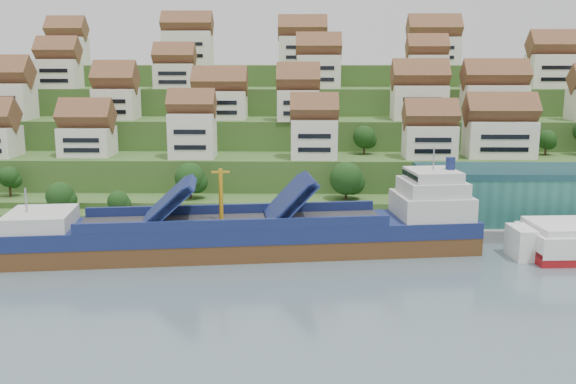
{
  "coord_description": "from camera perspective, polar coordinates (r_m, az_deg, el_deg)",
  "views": [
    {
      "loc": [
        -0.7,
        -103.1,
        31.51
      ],
      "look_at": [
        -2.94,
        14.0,
        8.0
      ],
      "focal_mm": 40.0,
      "sensor_mm": 36.0,
      "label": 1
    }
  ],
  "objects": [
    {
      "name": "quay",
      "position": [
        123.69,
        10.71,
        -3.08
      ],
      "size": [
        180.0,
        14.0,
        2.2
      ],
      "primitive_type": "cube",
      "color": "gray",
      "rests_on": "ground"
    },
    {
      "name": "ground",
      "position": [
        107.81,
        1.43,
        -5.65
      ],
      "size": [
        300.0,
        300.0,
        0.0
      ],
      "primitive_type": "plane",
      "color": "slate",
      "rests_on": "ground"
    },
    {
      "name": "cargo_ship",
      "position": [
        108.32,
        -2.61,
        -3.76
      ],
      "size": [
        79.12,
        22.36,
        17.35
      ],
      "rotation": [
        0.0,
        0.0,
        0.13
      ],
      "color": "#513218",
      "rests_on": "ground"
    },
    {
      "name": "hillside_trees",
      "position": [
        145.67,
        -1.9,
        5.0
      ],
      "size": [
        142.06,
        62.09,
        31.55
      ],
      "color": "#1A4015",
      "rests_on": "ground"
    },
    {
      "name": "hillside",
      "position": [
        207.7,
        1.29,
        5.59
      ],
      "size": [
        260.0,
        128.0,
        31.0
      ],
      "color": "#2D4C1E",
      "rests_on": "ground"
    },
    {
      "name": "flagpole",
      "position": [
        117.27,
        10.3,
        -0.96
      ],
      "size": [
        1.28,
        0.16,
        8.0
      ],
      "color": "gray",
      "rests_on": "quay"
    },
    {
      "name": "hillside_village",
      "position": [
        163.53,
        1.56,
        8.78
      ],
      "size": [
        158.71,
        60.56,
        29.66
      ],
      "color": "silver",
      "rests_on": "ground"
    }
  ]
}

